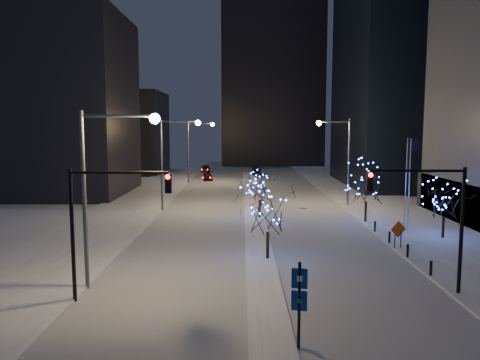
{
  "coord_description": "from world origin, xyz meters",
  "views": [
    {
      "loc": [
        -1.25,
        -23.57,
        9.09
      ],
      "look_at": [
        -1.41,
        12.58,
        5.0
      ],
      "focal_mm": 35.0,
      "sensor_mm": 36.0,
      "label": 1
    }
  ],
  "objects_px": {
    "holiday_tree_plaza_far": "(366,183)",
    "car_far": "(205,169)",
    "street_lamp_w_mid": "(171,151)",
    "traffic_signal_east": "(433,209)",
    "street_lamp_east": "(341,150)",
    "street_lamp_w_near": "(103,174)",
    "car_near": "(208,177)",
    "holiday_tree_plaza_near": "(444,200)",
    "construction_sign": "(398,232)",
    "traffic_signal_west": "(102,212)",
    "holiday_tree_median_far": "(260,187)",
    "holiday_tree_median_near": "(268,210)",
    "street_lamp_w_far": "(195,143)",
    "car_mid": "(256,171)",
    "wayfinding_sign": "(299,296)"
  },
  "relations": [
    {
      "from": "holiday_tree_plaza_far",
      "to": "street_lamp_east",
      "type": "bearing_deg",
      "value": 92.45
    },
    {
      "from": "traffic_signal_east",
      "to": "street_lamp_w_far",
      "type": "bearing_deg",
      "value": 109.32
    },
    {
      "from": "street_lamp_east",
      "to": "traffic_signal_east",
      "type": "xyz_separation_m",
      "value": [
        -1.14,
        -29.0,
        -1.69
      ]
    },
    {
      "from": "street_lamp_w_near",
      "to": "car_near",
      "type": "bearing_deg",
      "value": 88.12
    },
    {
      "from": "street_lamp_w_near",
      "to": "holiday_tree_plaza_near",
      "type": "xyz_separation_m",
      "value": [
        24.05,
        11.8,
        -3.27
      ]
    },
    {
      "from": "car_near",
      "to": "holiday_tree_median_near",
      "type": "relative_size",
      "value": 0.76
    },
    {
      "from": "holiday_tree_plaza_far",
      "to": "wayfinding_sign",
      "type": "distance_m",
      "value": 27.12
    },
    {
      "from": "street_lamp_w_near",
      "to": "street_lamp_w_mid",
      "type": "distance_m",
      "value": 25.0
    },
    {
      "from": "holiday_tree_plaza_near",
      "to": "construction_sign",
      "type": "height_order",
      "value": "holiday_tree_plaza_near"
    },
    {
      "from": "car_near",
      "to": "car_far",
      "type": "xyz_separation_m",
      "value": [
        -1.54,
        14.98,
        -0.02
      ]
    },
    {
      "from": "street_lamp_w_mid",
      "to": "holiday_tree_median_far",
      "type": "bearing_deg",
      "value": -26.34
    },
    {
      "from": "street_lamp_w_mid",
      "to": "construction_sign",
      "type": "bearing_deg",
      "value": -40.87
    },
    {
      "from": "traffic_signal_east",
      "to": "wayfinding_sign",
      "type": "xyz_separation_m",
      "value": [
        -7.85,
        -6.12,
        -2.52
      ]
    },
    {
      "from": "wayfinding_sign",
      "to": "street_lamp_east",
      "type": "bearing_deg",
      "value": 87.99
    },
    {
      "from": "traffic_signal_west",
      "to": "holiday_tree_plaza_near",
      "type": "relative_size",
      "value": 1.48
    },
    {
      "from": "street_lamp_w_mid",
      "to": "construction_sign",
      "type": "distance_m",
      "value": 25.94
    },
    {
      "from": "traffic_signal_west",
      "to": "car_far",
      "type": "bearing_deg",
      "value": 90.21
    },
    {
      "from": "car_far",
      "to": "holiday_tree_median_far",
      "type": "distance_m",
      "value": 49.65
    },
    {
      "from": "street_lamp_east",
      "to": "construction_sign",
      "type": "height_order",
      "value": "street_lamp_east"
    },
    {
      "from": "construction_sign",
      "to": "street_lamp_w_far",
      "type": "bearing_deg",
      "value": 99.32
    },
    {
      "from": "street_lamp_w_far",
      "to": "construction_sign",
      "type": "xyz_separation_m",
      "value": [
        19.24,
        -41.64,
        -5.1
      ]
    },
    {
      "from": "holiday_tree_median_near",
      "to": "holiday_tree_plaza_near",
      "type": "relative_size",
      "value": 1.09
    },
    {
      "from": "street_lamp_east",
      "to": "street_lamp_w_far",
      "type": "bearing_deg",
      "value": 130.85
    },
    {
      "from": "street_lamp_w_mid",
      "to": "holiday_tree_plaza_far",
      "type": "relative_size",
      "value": 1.59
    },
    {
      "from": "traffic_signal_west",
      "to": "car_far",
      "type": "relative_size",
      "value": 1.57
    },
    {
      "from": "wayfinding_sign",
      "to": "holiday_tree_plaza_near",
      "type": "bearing_deg",
      "value": 65.82
    },
    {
      "from": "street_lamp_w_mid",
      "to": "car_mid",
      "type": "bearing_deg",
      "value": 74.97
    },
    {
      "from": "traffic_signal_west",
      "to": "car_far",
      "type": "xyz_separation_m",
      "value": [
        -0.27,
        71.06,
        -4.11
      ]
    },
    {
      "from": "traffic_signal_west",
      "to": "holiday_tree_plaza_far",
      "type": "bearing_deg",
      "value": 46.93
    },
    {
      "from": "street_lamp_w_mid",
      "to": "traffic_signal_west",
      "type": "relative_size",
      "value": 1.43
    },
    {
      "from": "street_lamp_w_near",
      "to": "traffic_signal_west",
      "type": "bearing_deg",
      "value": -76.04
    },
    {
      "from": "traffic_signal_west",
      "to": "holiday_tree_median_far",
      "type": "bearing_deg",
      "value": 68.18
    },
    {
      "from": "holiday_tree_median_near",
      "to": "construction_sign",
      "type": "distance_m",
      "value": 10.37
    },
    {
      "from": "street_lamp_w_mid",
      "to": "traffic_signal_east",
      "type": "xyz_separation_m",
      "value": [
        17.88,
        -26.0,
        -1.74
      ]
    },
    {
      "from": "street_lamp_w_near",
      "to": "wayfinding_sign",
      "type": "distance_m",
      "value": 13.02
    },
    {
      "from": "car_mid",
      "to": "car_far",
      "type": "distance_m",
      "value": 11.45
    },
    {
      "from": "holiday_tree_plaza_far",
      "to": "car_far",
      "type": "bearing_deg",
      "value": 110.71
    },
    {
      "from": "traffic_signal_east",
      "to": "traffic_signal_west",
      "type": "bearing_deg",
      "value": -176.71
    },
    {
      "from": "street_lamp_w_far",
      "to": "holiday_tree_median_near",
      "type": "relative_size",
      "value": 1.94
    },
    {
      "from": "street_lamp_w_far",
      "to": "holiday_tree_median_near",
      "type": "height_order",
      "value": "street_lamp_w_far"
    },
    {
      "from": "car_mid",
      "to": "holiday_tree_median_near",
      "type": "bearing_deg",
      "value": 88.89
    },
    {
      "from": "holiday_tree_median_far",
      "to": "street_lamp_w_mid",
      "type": "bearing_deg",
      "value": 153.66
    },
    {
      "from": "car_far",
      "to": "wayfinding_sign",
      "type": "relative_size",
      "value": 1.22
    },
    {
      "from": "street_lamp_w_mid",
      "to": "street_lamp_w_far",
      "type": "distance_m",
      "value": 25.0
    },
    {
      "from": "car_near",
      "to": "holiday_tree_plaza_near",
      "type": "height_order",
      "value": "holiday_tree_plaza_near"
    },
    {
      "from": "holiday_tree_median_near",
      "to": "traffic_signal_west",
      "type": "bearing_deg",
      "value": -139.27
    },
    {
      "from": "street_lamp_w_near",
      "to": "construction_sign",
      "type": "bearing_deg",
      "value": 23.48
    },
    {
      "from": "street_lamp_w_mid",
      "to": "street_lamp_east",
      "type": "relative_size",
      "value": 1.0
    },
    {
      "from": "holiday_tree_median_near",
      "to": "street_lamp_w_mid",
      "type": "bearing_deg",
      "value": 116.05
    },
    {
      "from": "car_near",
      "to": "holiday_tree_plaza_near",
      "type": "relative_size",
      "value": 0.83
    }
  ]
}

